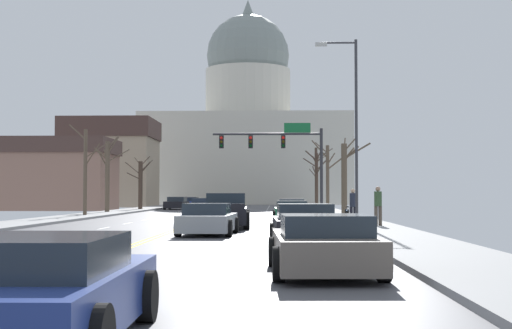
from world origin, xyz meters
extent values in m
cube|color=#4A4A4F|center=(0.00, 0.00, -0.03)|extent=(14.00, 180.00, 0.06)
cube|color=yellow|center=(-0.12, 0.00, 0.00)|extent=(0.10, 176.40, 0.00)
cube|color=yellow|center=(0.12, 0.00, 0.00)|extent=(0.10, 176.40, 0.00)
cube|color=silver|center=(3.50, -24.10, 0.00)|extent=(0.12, 2.20, 0.00)
cube|color=silver|center=(3.50, -18.90, 0.00)|extent=(0.12, 2.20, 0.00)
cube|color=silver|center=(3.50, -13.70, 0.00)|extent=(0.12, 2.20, 0.00)
cube|color=silver|center=(3.50, -8.50, 0.00)|extent=(0.12, 2.20, 0.00)
cube|color=silver|center=(3.50, -3.30, 0.00)|extent=(0.12, 2.20, 0.00)
cube|color=silver|center=(3.50, 1.90, 0.00)|extent=(0.12, 2.20, 0.00)
cube|color=silver|center=(3.50, 7.10, 0.00)|extent=(0.12, 2.20, 0.00)
cube|color=silver|center=(3.50, 12.30, 0.00)|extent=(0.12, 2.20, 0.00)
cube|color=silver|center=(3.50, 17.50, 0.00)|extent=(0.12, 2.20, 0.00)
cube|color=silver|center=(3.50, 22.70, 0.00)|extent=(0.12, 2.20, 0.00)
cube|color=silver|center=(3.50, 27.90, 0.00)|extent=(0.12, 2.20, 0.00)
cube|color=silver|center=(3.50, 33.10, 0.00)|extent=(0.12, 2.20, 0.00)
cube|color=silver|center=(3.50, 38.30, 0.00)|extent=(0.12, 2.20, 0.00)
cube|color=silver|center=(3.50, 43.50, 0.00)|extent=(0.12, 2.20, 0.00)
cube|color=silver|center=(3.50, 48.70, 0.00)|extent=(0.12, 2.20, 0.00)
cube|color=silver|center=(3.50, 53.90, 0.00)|extent=(0.12, 2.20, 0.00)
cube|color=silver|center=(3.50, 59.10, 0.00)|extent=(0.12, 2.20, 0.00)
cube|color=silver|center=(3.50, 64.30, 0.00)|extent=(0.12, 2.20, 0.00)
cube|color=silver|center=(-3.50, -13.70, 0.00)|extent=(0.12, 2.20, 0.00)
cube|color=silver|center=(-3.50, -8.50, 0.00)|extent=(0.12, 2.20, 0.00)
cube|color=silver|center=(-3.50, -3.30, 0.00)|extent=(0.12, 2.20, 0.00)
cube|color=silver|center=(-3.50, 1.90, 0.00)|extent=(0.12, 2.20, 0.00)
cube|color=silver|center=(-3.50, 7.10, 0.00)|extent=(0.12, 2.20, 0.00)
cube|color=silver|center=(-3.50, 12.30, 0.00)|extent=(0.12, 2.20, 0.00)
cube|color=silver|center=(-3.50, 17.50, 0.00)|extent=(0.12, 2.20, 0.00)
cube|color=silver|center=(-3.50, 22.70, 0.00)|extent=(0.12, 2.20, 0.00)
cube|color=silver|center=(-3.50, 27.90, 0.00)|extent=(0.12, 2.20, 0.00)
cube|color=silver|center=(-3.50, 33.10, 0.00)|extent=(0.12, 2.20, 0.00)
cube|color=silver|center=(-3.50, 38.30, 0.00)|extent=(0.12, 2.20, 0.00)
cube|color=silver|center=(-3.50, 43.50, 0.00)|extent=(0.12, 2.20, 0.00)
cube|color=silver|center=(-3.50, 48.70, 0.00)|extent=(0.12, 2.20, 0.00)
cube|color=silver|center=(-3.50, 53.90, 0.00)|extent=(0.12, 2.20, 0.00)
cube|color=silver|center=(-3.50, 59.10, 0.00)|extent=(0.12, 2.20, 0.00)
cube|color=silver|center=(-3.50, 64.30, 0.00)|extent=(0.12, 2.20, 0.00)
cube|color=gray|center=(8.50, 0.00, 0.07)|extent=(3.00, 180.00, 0.14)
cube|color=gray|center=(-8.50, 0.00, 0.07)|extent=(3.00, 180.00, 0.14)
cylinder|color=#28282D|center=(7.60, 15.39, 3.19)|extent=(0.22, 0.22, 6.10)
cylinder|color=#28282D|center=(3.70, 15.39, 5.84)|extent=(7.80, 0.16, 0.16)
cube|color=black|center=(4.87, 15.39, 5.28)|extent=(0.32, 0.28, 0.92)
sphere|color=red|center=(4.87, 15.23, 5.56)|extent=(0.22, 0.22, 0.22)
sphere|color=#332B05|center=(4.87, 15.23, 5.28)|extent=(0.22, 0.22, 0.22)
sphere|color=black|center=(4.87, 15.23, 5.00)|extent=(0.22, 0.22, 0.22)
cube|color=black|center=(2.53, 15.39, 5.28)|extent=(0.32, 0.28, 0.92)
sphere|color=red|center=(2.53, 15.23, 5.56)|extent=(0.22, 0.22, 0.22)
sphere|color=#332B05|center=(2.53, 15.23, 5.28)|extent=(0.22, 0.22, 0.22)
sphere|color=black|center=(2.53, 15.23, 5.00)|extent=(0.22, 0.22, 0.22)
cube|color=black|center=(0.42, 15.39, 5.28)|extent=(0.32, 0.28, 0.92)
sphere|color=red|center=(0.42, 15.23, 5.56)|extent=(0.22, 0.22, 0.22)
sphere|color=#332B05|center=(0.42, 15.23, 5.28)|extent=(0.22, 0.22, 0.22)
sphere|color=black|center=(0.42, 15.23, 5.00)|extent=(0.22, 0.22, 0.22)
cube|color=#146033|center=(5.88, 15.41, 6.29)|extent=(1.90, 0.06, 0.70)
cylinder|color=#333338|center=(8.20, -1.55, 4.56)|extent=(0.14, 0.14, 8.84)
cylinder|color=#333338|center=(7.37, -1.55, 8.83)|extent=(1.67, 0.09, 0.09)
cube|color=#B2B2AD|center=(6.53, -1.55, 8.76)|extent=(0.56, 0.24, 0.16)
cube|color=beige|center=(0.00, 73.67, 6.48)|extent=(30.13, 23.76, 12.96)
cylinder|color=beige|center=(0.00, 73.67, 16.81)|extent=(13.09, 13.09, 7.68)
sphere|color=gray|center=(0.00, 73.67, 22.88)|extent=(12.75, 12.75, 12.75)
cone|color=gray|center=(0.00, 73.67, 30.45)|extent=(1.80, 1.80, 2.40)
cube|color=silver|center=(5.42, 11.71, 0.48)|extent=(1.99, 4.32, 0.64)
cube|color=#232D38|center=(5.41, 11.39, 1.01)|extent=(1.68, 2.05, 0.41)
cylinder|color=black|center=(4.56, 13.06, 0.32)|extent=(0.24, 0.65, 0.64)
cylinder|color=black|center=(6.38, 12.99, 0.32)|extent=(0.24, 0.65, 0.64)
cylinder|color=black|center=(4.46, 10.43, 0.32)|extent=(0.24, 0.65, 0.64)
cylinder|color=black|center=(6.28, 10.36, 0.32)|extent=(0.24, 0.65, 0.64)
cube|color=#1E7247|center=(5.22, 4.67, 0.46)|extent=(1.95, 4.73, 0.61)
cube|color=#232D38|center=(5.22, 4.51, 0.96)|extent=(1.68, 2.04, 0.39)
cylinder|color=black|center=(4.26, 6.11, 0.32)|extent=(0.23, 0.64, 0.64)
cylinder|color=black|center=(6.13, 6.15, 0.32)|extent=(0.23, 0.64, 0.64)
cylinder|color=black|center=(4.31, 3.20, 0.32)|extent=(0.23, 0.64, 0.64)
cylinder|color=black|center=(6.18, 3.24, 0.32)|extent=(0.23, 0.64, 0.64)
cube|color=black|center=(2.02, -2.69, 0.57)|extent=(2.16, 5.73, 0.71)
cube|color=#1E2833|center=(1.99, -1.90, 1.26)|extent=(1.86, 1.99, 0.67)
cube|color=black|center=(2.13, -5.46, 1.04)|extent=(1.79, 0.17, 0.22)
cylinder|color=black|center=(0.99, -1.03, 0.40)|extent=(0.31, 0.81, 0.80)
cylinder|color=black|center=(2.93, -0.95, 0.40)|extent=(0.31, 0.81, 0.80)
cylinder|color=black|center=(1.12, -4.42, 0.40)|extent=(0.31, 0.81, 0.80)
cylinder|color=black|center=(3.06, -4.35, 0.40)|extent=(0.31, 0.81, 0.80)
cube|color=#9EA3A8|center=(1.75, -8.33, 0.47)|extent=(2.01, 4.47, 0.62)
cube|color=#232D38|center=(1.74, -8.62, 1.00)|extent=(1.70, 1.92, 0.43)
cylinder|color=black|center=(0.87, -6.93, 0.32)|extent=(0.24, 0.65, 0.64)
cylinder|color=black|center=(2.73, -6.99, 0.32)|extent=(0.24, 0.65, 0.64)
cylinder|color=black|center=(0.78, -9.66, 0.32)|extent=(0.24, 0.65, 0.64)
cylinder|color=black|center=(2.64, -9.73, 0.32)|extent=(0.24, 0.65, 0.64)
cube|color=black|center=(5.21, -14.16, 0.50)|extent=(1.93, 4.59, 0.68)
cube|color=#232D38|center=(5.21, -14.29, 1.06)|extent=(1.64, 2.01, 0.44)
cylinder|color=black|center=(4.27, -12.78, 0.32)|extent=(0.24, 0.65, 0.64)
cylinder|color=black|center=(6.06, -12.73, 0.32)|extent=(0.24, 0.65, 0.64)
cylinder|color=black|center=(4.35, -15.59, 0.32)|extent=(0.24, 0.65, 0.64)
cylinder|color=black|center=(6.15, -15.54, 0.32)|extent=(0.24, 0.65, 0.64)
cube|color=#6B6056|center=(5.30, -21.38, 0.47)|extent=(2.04, 4.51, 0.62)
cube|color=#232D38|center=(5.31, -21.77, 0.98)|extent=(1.72, 2.01, 0.40)
cylinder|color=black|center=(4.31, -20.03, 0.32)|extent=(0.24, 0.65, 0.64)
cylinder|color=black|center=(6.19, -19.97, 0.32)|extent=(0.24, 0.65, 0.64)
cylinder|color=black|center=(4.41, -22.79, 0.32)|extent=(0.24, 0.65, 0.64)
cylinder|color=black|center=(6.29, -22.72, 0.32)|extent=(0.24, 0.65, 0.64)
cube|color=navy|center=(1.88, -28.09, 0.46)|extent=(1.87, 4.28, 0.61)
cube|color=#232D38|center=(1.88, -28.26, 0.96)|extent=(1.62, 2.12, 0.39)
cylinder|color=black|center=(0.96, -26.78, 0.32)|extent=(0.23, 0.64, 0.64)
cylinder|color=black|center=(2.76, -26.75, 0.32)|extent=(0.23, 0.64, 0.64)
cube|color=navy|center=(-1.88, 23.86, 0.47)|extent=(1.90, 4.46, 0.62)
cube|color=#232D38|center=(-1.87, 24.28, 0.98)|extent=(1.63, 1.94, 0.40)
cylinder|color=black|center=(-1.00, 22.48, 0.32)|extent=(0.23, 0.64, 0.64)
cylinder|color=black|center=(-2.81, 22.51, 0.32)|extent=(0.23, 0.64, 0.64)
cylinder|color=black|center=(-0.95, 25.22, 0.32)|extent=(0.23, 0.64, 0.64)
cylinder|color=black|center=(-2.77, 25.25, 0.32)|extent=(0.23, 0.64, 0.64)
cube|color=black|center=(-5.39, 33.84, 0.48)|extent=(2.02, 4.27, 0.63)
cube|color=#232D38|center=(-5.38, 34.17, 1.01)|extent=(1.71, 2.15, 0.44)
cylinder|color=black|center=(-4.52, 32.50, 0.32)|extent=(0.25, 0.65, 0.64)
cylinder|color=black|center=(-6.37, 32.58, 0.32)|extent=(0.25, 0.65, 0.64)
cylinder|color=black|center=(-4.42, 35.11, 0.32)|extent=(0.25, 0.65, 0.64)
cylinder|color=black|center=(-6.26, 35.18, 0.32)|extent=(0.25, 0.65, 0.64)
cube|color=navy|center=(-5.17, 43.35, 0.45)|extent=(1.72, 4.49, 0.59)
cube|color=#232D38|center=(-5.17, 43.49, 0.95)|extent=(1.51, 2.21, 0.41)
cylinder|color=black|center=(-4.31, 41.96, 0.32)|extent=(0.22, 0.64, 0.64)
cylinder|color=black|center=(-6.02, 41.96, 0.32)|extent=(0.22, 0.64, 0.64)
cylinder|color=black|center=(-4.32, 44.75, 0.32)|extent=(0.22, 0.64, 0.64)
cylinder|color=black|center=(-6.03, 44.74, 0.32)|extent=(0.22, 0.64, 0.64)
cube|color=tan|center=(-15.17, 47.69, 4.00)|extent=(10.11, 8.96, 8.01)
cube|color=#47332D|center=(-15.17, 47.69, 9.14)|extent=(10.51, 9.32, 2.27)
cube|color=#8C6656|center=(-17.49, 31.03, 2.63)|extent=(12.41, 7.67, 5.27)
cube|color=#47332D|center=(-17.49, 31.03, 6.00)|extent=(12.91, 7.98, 1.46)
cylinder|color=#423328|center=(8.24, 33.62, 3.09)|extent=(0.27, 0.27, 5.89)
cylinder|color=#423328|center=(8.73, 33.39, 4.28)|extent=(1.09, 0.59, 1.09)
cylinder|color=#423328|center=(8.81, 33.56, 5.01)|extent=(1.17, 0.18, 0.66)
cylinder|color=#423328|center=(8.76, 33.03, 5.08)|extent=(1.13, 1.27, 1.21)
cylinder|color=#423328|center=(8.06, 33.23, 4.81)|extent=(0.47, 0.88, 0.73)
cylinder|color=brown|center=(-8.47, 11.83, 3.02)|extent=(0.25, 0.25, 5.76)
cylinder|color=brown|center=(-9.00, 11.71, 5.69)|extent=(1.13, 0.35, 1.06)
cylinder|color=brown|center=(-8.34, 11.27, 4.85)|extent=(0.34, 1.17, 1.14)
cylinder|color=brown|center=(-8.12, 12.32, 4.22)|extent=(0.81, 1.09, 1.61)
cylinder|color=brown|center=(-7.75, 12.19, 4.54)|extent=(1.50, 0.78, 1.16)
cylinder|color=#423328|center=(8.00, 28.55, 2.67)|extent=(0.29, 0.29, 5.07)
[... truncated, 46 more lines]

